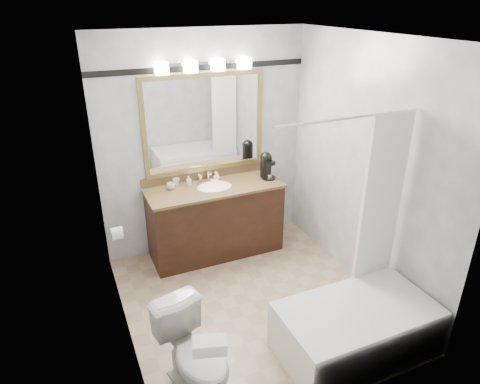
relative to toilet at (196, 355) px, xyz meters
name	(u,v)px	position (x,y,z in m)	size (l,w,h in m)	color
room	(254,188)	(0.84, 0.78, 0.89)	(2.42, 2.62, 2.52)	tan
vanity	(215,219)	(0.84, 1.80, 0.09)	(1.53, 0.58, 0.97)	black
mirror	(205,124)	(0.84, 2.06, 1.14)	(1.40, 0.04, 1.10)	olive
vanity_light_bar	(204,65)	(0.84, 2.01, 1.78)	(1.02, 0.14, 0.12)	silver
accent_stripe	(202,68)	(0.84, 2.07, 1.74)	(2.40, 0.01, 0.06)	black
bathtub	(357,321)	(1.39, -0.12, -0.07)	(1.30, 0.75, 1.96)	white
tp_roll	(117,233)	(-0.30, 1.44, 0.34)	(0.12, 0.12, 0.11)	white
toilet	(196,355)	(0.00, 0.00, 0.00)	(0.40, 0.70, 0.71)	white
tissue_box	(210,346)	(0.00, -0.34, 0.40)	(0.22, 0.12, 0.09)	white
coffee_maker	(266,165)	(1.48, 1.80, 0.65)	(0.16, 0.20, 0.31)	black
cup_left	(171,186)	(0.37, 1.92, 0.53)	(0.09, 0.09, 0.07)	white
cup_right	(176,182)	(0.46, 2.01, 0.53)	(0.08, 0.08, 0.07)	white
soap_bottle_a	(189,181)	(0.59, 1.93, 0.55)	(0.05, 0.05, 0.11)	white
soap_bottle_b	(216,177)	(0.92, 1.95, 0.54)	(0.07, 0.07, 0.09)	white
soap_bar	(214,181)	(0.88, 1.91, 0.51)	(0.08, 0.05, 0.02)	beige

